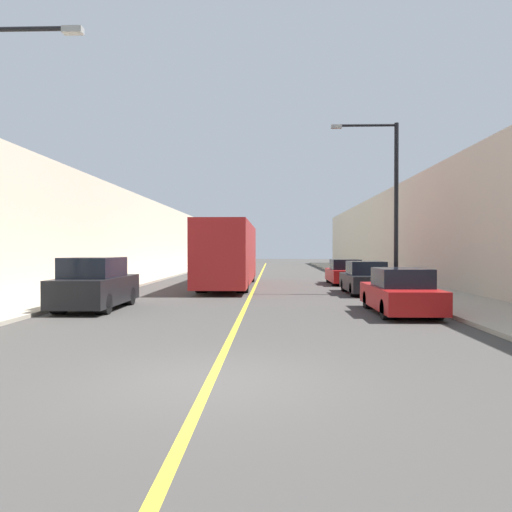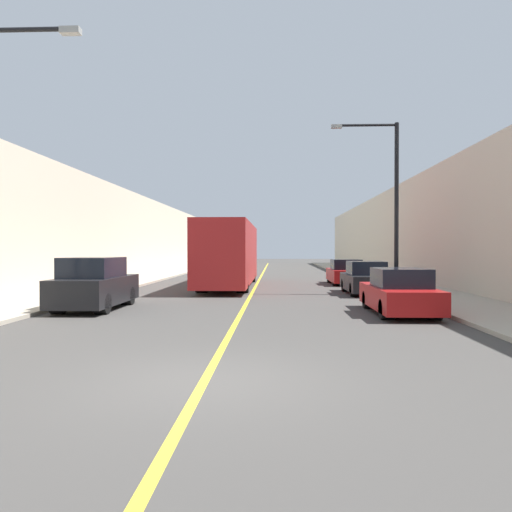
{
  "view_description": "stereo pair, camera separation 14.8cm",
  "coord_description": "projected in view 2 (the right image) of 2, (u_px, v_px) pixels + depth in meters",
  "views": [
    {
      "loc": [
        1.0,
        -7.9,
        2.12
      ],
      "look_at": [
        0.23,
        15.09,
        1.8
      ],
      "focal_mm": 35.0,
      "sensor_mm": 36.0,
      "label": 1
    },
    {
      "loc": [
        1.15,
        -7.89,
        2.12
      ],
      "look_at": [
        0.23,
        15.09,
        1.8
      ],
      "focal_mm": 35.0,
      "sensor_mm": 36.0,
      "label": 2
    }
  ],
  "objects": [
    {
      "name": "road_center_line",
      "position": [
        261.0,
        277.0,
        37.94
      ],
      "size": [
        0.16,
        72.0,
        0.01
      ],
      "primitive_type": "cube",
      "color": "gold",
      "rests_on": "ground"
    },
    {
      "name": "sidewalk_left",
      "position": [
        155.0,
        276.0,
        38.26
      ],
      "size": [
        3.39,
        72.0,
        0.13
      ],
      "primitive_type": "cube",
      "color": "#A89E8C",
      "rests_on": "ground"
    },
    {
      "name": "car_right_near",
      "position": [
        399.0,
        293.0,
        16.26
      ],
      "size": [
        1.8,
        4.59,
        1.5
      ],
      "color": "maroon",
      "rests_on": "ground"
    },
    {
      "name": "car_right_far",
      "position": [
        346.0,
        273.0,
        29.99
      ],
      "size": [
        1.87,
        4.59,
        1.5
      ],
      "color": "maroon",
      "rests_on": "ground"
    },
    {
      "name": "parked_suv_left",
      "position": [
        95.0,
        285.0,
        17.54
      ],
      "size": [
        1.87,
        4.45,
        1.83
      ],
      "color": "black",
      "rests_on": "ground"
    },
    {
      "name": "street_lamp_right",
      "position": [
        390.0,
        194.0,
        23.16
      ],
      "size": [
        3.14,
        0.24,
        7.86
      ],
      "color": "black",
      "rests_on": "sidewalk_right"
    },
    {
      "name": "car_right_mid",
      "position": [
        365.0,
        279.0,
        23.48
      ],
      "size": [
        1.81,
        4.47,
        1.55
      ],
      "color": "black",
      "rests_on": "ground"
    },
    {
      "name": "building_row_right",
      "position": [
        418.0,
        233.0,
        37.42
      ],
      "size": [
        4.0,
        72.0,
        6.73
      ],
      "primitive_type": "cube",
      "color": "beige",
      "rests_on": "ground"
    },
    {
      "name": "building_row_left",
      "position": [
        107.0,
        234.0,
        38.36
      ],
      "size": [
        4.0,
        72.0,
        6.54
      ],
      "primitive_type": "cube",
      "color": "beige",
      "rests_on": "ground"
    },
    {
      "name": "bus",
      "position": [
        230.0,
        253.0,
        28.09
      ],
      "size": [
        2.55,
        12.78,
        3.52
      ],
      "color": "#AD1E1E",
      "rests_on": "ground"
    },
    {
      "name": "sidewalk_right",
      "position": [
        369.0,
        276.0,
        37.61
      ],
      "size": [
        3.39,
        72.0,
        0.13
      ],
      "primitive_type": "cube",
      "color": "#A89E8C",
      "rests_on": "ground"
    },
    {
      "name": "ground_plane",
      "position": [
        204.0,
        382.0,
        7.96
      ],
      "size": [
        200.0,
        200.0,
        0.0
      ],
      "primitive_type": "plane",
      "color": "#3F3D3A"
    }
  ]
}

